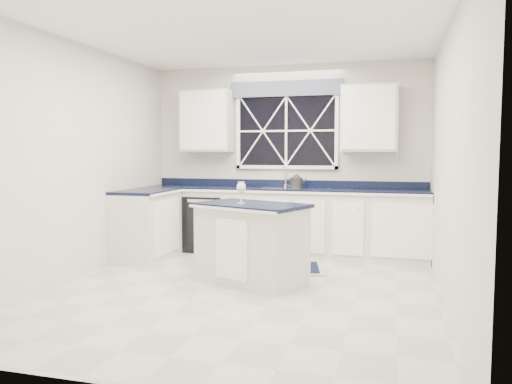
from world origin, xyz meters
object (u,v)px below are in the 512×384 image
(kettle, at_px, (296,181))
(island, at_px, (251,243))
(soap_bottle, at_px, (295,181))
(faucet, at_px, (285,176))
(wine_glass, at_px, (241,188))
(dishwasher, at_px, (209,222))

(kettle, bearing_deg, island, -96.96)
(soap_bottle, bearing_deg, kettle, -73.40)
(faucet, relative_size, wine_glass, 1.26)
(kettle, distance_m, wine_glass, 1.64)
(kettle, relative_size, soap_bottle, 1.59)
(dishwasher, xyz_separation_m, soap_bottle, (1.25, 0.17, 0.62))
(island, bearing_deg, faucet, 112.14)
(island, xyz_separation_m, wine_glass, (-0.11, -0.02, 0.61))
(faucet, relative_size, kettle, 1.02)
(island, bearing_deg, kettle, 104.88)
(faucet, bearing_deg, soap_bottle, -10.98)
(wine_glass, bearing_deg, dishwasher, 121.54)
(dishwasher, distance_m, wine_glass, 2.01)
(kettle, height_order, wine_glass, kettle)
(faucet, relative_size, soap_bottle, 1.63)
(island, xyz_separation_m, soap_bottle, (0.14, 1.77, 0.59))
(wine_glass, bearing_deg, soap_bottle, 81.93)
(faucet, distance_m, kettle, 0.30)
(faucet, xyz_separation_m, wine_glass, (-0.10, -1.82, -0.05))
(kettle, relative_size, wine_glass, 1.23)
(kettle, bearing_deg, dishwasher, 179.56)
(faucet, bearing_deg, kettle, -45.49)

